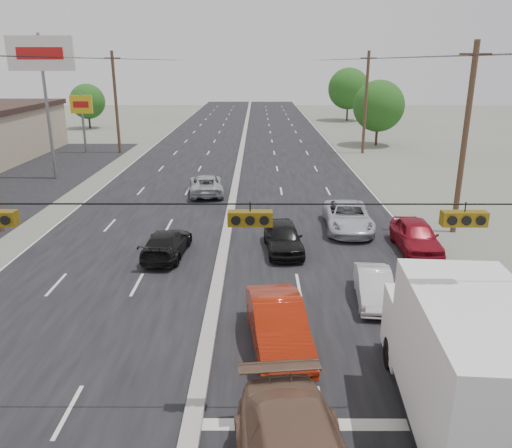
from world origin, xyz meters
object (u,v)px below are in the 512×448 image
at_px(box_truck, 463,362).
at_px(oncoming_near, 167,244).
at_px(utility_pole_right_c, 366,102).
at_px(pole_sign_billboard, 42,63).
at_px(queue_car_a, 283,237).
at_px(red_sedan, 278,325).
at_px(utility_pole_left_c, 116,102).
at_px(tree_right_mid, 379,106).
at_px(oncoming_far, 206,185).
at_px(tree_right_far, 348,89).
at_px(queue_car_e, 416,236).
at_px(pole_sign_far, 82,109).
at_px(queue_car_b, 374,287).
at_px(utility_pole_right_b, 465,139).
at_px(tree_left_far, 87,101).

bearing_deg(box_truck, oncoming_near, 132.50).
height_order(utility_pole_right_c, pole_sign_billboard, pole_sign_billboard).
relative_size(utility_pole_right_c, queue_car_a, 2.34).
bearing_deg(red_sedan, utility_pole_left_c, 105.30).
xyz_separation_m(tree_right_mid, oncoming_far, (-16.96, -21.81, -3.65)).
xyz_separation_m(tree_right_far, queue_car_e, (-6.52, -57.98, -4.18)).
distance_m(tree_right_mid, oncoming_near, 38.22).
height_order(red_sedan, queue_car_e, red_sedan).
xyz_separation_m(pole_sign_far, tree_right_far, (32.00, 30.00, 0.55)).
bearing_deg(queue_car_e, oncoming_near, -175.43).
height_order(pole_sign_billboard, queue_car_a, pole_sign_billboard).
relative_size(pole_sign_billboard, queue_car_b, 2.96).
distance_m(pole_sign_billboard, tree_right_mid, 34.35).
distance_m(queue_car_a, oncoming_near, 5.67).
relative_size(utility_pole_right_b, pole_sign_far, 1.67).
bearing_deg(tree_right_mid, pole_sign_billboard, -150.05).
relative_size(tree_left_far, red_sedan, 1.27).
relative_size(pole_sign_far, tree_right_far, 0.74).
bearing_deg(queue_car_e, tree_left_far, 124.53).
bearing_deg(utility_pole_right_b, pole_sign_billboard, 154.29).
bearing_deg(pole_sign_far, utility_pole_right_c, 0.00).
bearing_deg(queue_car_e, tree_right_mid, 81.75).
xyz_separation_m(utility_pole_right_b, tree_left_far, (-34.50, 45.00, -1.39)).
bearing_deg(oncoming_near, tree_right_far, -103.36).
height_order(utility_pole_right_b, oncoming_far, utility_pole_right_b).
relative_size(tree_left_far, queue_car_a, 1.43).
distance_m(box_truck, red_sedan, 5.93).
height_order(utility_pole_right_b, box_truck, utility_pole_right_b).
bearing_deg(oncoming_far, utility_pole_right_c, -138.00).
bearing_deg(utility_pole_right_c, tree_left_far, 149.90).
bearing_deg(utility_pole_right_b, queue_car_b, -126.56).
distance_m(tree_right_mid, oncoming_far, 27.87).
xyz_separation_m(pole_sign_billboard, box_truck, (21.19, -28.60, -6.91)).
relative_size(queue_car_b, oncoming_near, 0.85).
relative_size(pole_sign_billboard, box_truck, 1.43).
distance_m(utility_pole_right_b, tree_right_mid, 30.11).
relative_size(utility_pole_left_c, utility_pole_right_b, 1.00).
relative_size(tree_right_mid, tree_right_far, 0.88).
bearing_deg(pole_sign_far, queue_car_e, -47.68).
bearing_deg(red_sedan, queue_car_b, 33.38).
distance_m(pole_sign_billboard, red_sedan, 31.00).
bearing_deg(tree_right_mid, queue_car_a, -110.05).
bearing_deg(utility_pole_left_c, pole_sign_billboard, -99.46).
bearing_deg(utility_pole_left_c, queue_car_e, -51.85).
xyz_separation_m(utility_pole_left_c, tree_right_mid, (27.50, 5.00, -0.77)).
xyz_separation_m(pole_sign_far, box_truck, (22.69, -40.60, -2.45)).
bearing_deg(red_sedan, tree_right_far, 71.74).
height_order(utility_pole_left_c, box_truck, utility_pole_left_c).
bearing_deg(utility_pole_right_b, utility_pole_right_c, 90.00).
distance_m(utility_pole_right_c, pole_sign_billboard, 29.78).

